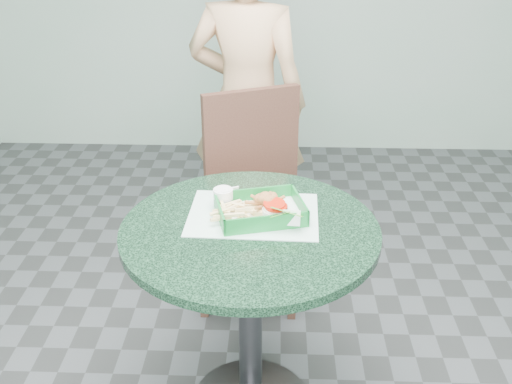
{
  "coord_description": "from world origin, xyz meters",
  "views": [
    {
      "loc": [
        0.08,
        -1.63,
        1.72
      ],
      "look_at": [
        0.02,
        0.1,
        0.84
      ],
      "focal_mm": 42.0,
      "sensor_mm": 36.0,
      "label": 1
    }
  ],
  "objects_px": {
    "dining_chair": "(250,182)",
    "food_basket": "(260,218)",
    "cafe_table": "(250,276)",
    "sauce_ramekin": "(230,195)",
    "diner_person": "(247,94)",
    "crab_sandwich": "(267,207)"
  },
  "relations": [
    {
      "from": "diner_person",
      "to": "crab_sandwich",
      "type": "xyz_separation_m",
      "value": [
        0.12,
        -1.06,
        -0.04
      ]
    },
    {
      "from": "cafe_table",
      "to": "sauce_ramekin",
      "type": "xyz_separation_m",
      "value": [
        -0.07,
        0.15,
        0.22
      ]
    },
    {
      "from": "diner_person",
      "to": "sauce_ramekin",
      "type": "xyz_separation_m",
      "value": [
        -0.01,
        -0.98,
        -0.04
      ]
    },
    {
      "from": "diner_person",
      "to": "sauce_ramekin",
      "type": "bearing_deg",
      "value": 101.67
    },
    {
      "from": "cafe_table",
      "to": "food_basket",
      "type": "height_order",
      "value": "food_basket"
    },
    {
      "from": "cafe_table",
      "to": "diner_person",
      "type": "relative_size",
      "value": 0.49
    },
    {
      "from": "cafe_table",
      "to": "dining_chair",
      "type": "xyz_separation_m",
      "value": [
        -0.04,
        0.8,
        -0.05
      ]
    },
    {
      "from": "crab_sandwich",
      "to": "sauce_ramekin",
      "type": "relative_size",
      "value": 1.67
    },
    {
      "from": "dining_chair",
      "to": "sauce_ramekin",
      "type": "distance_m",
      "value": 0.7
    },
    {
      "from": "cafe_table",
      "to": "dining_chair",
      "type": "distance_m",
      "value": 0.81
    },
    {
      "from": "cafe_table",
      "to": "food_basket",
      "type": "xyz_separation_m",
      "value": [
        0.03,
        0.06,
        0.19
      ]
    },
    {
      "from": "sauce_ramekin",
      "to": "diner_person",
      "type": "bearing_deg",
      "value": 89.44
    },
    {
      "from": "cafe_table",
      "to": "sauce_ramekin",
      "type": "distance_m",
      "value": 0.28
    },
    {
      "from": "food_basket",
      "to": "crab_sandwich",
      "type": "distance_m",
      "value": 0.04
    },
    {
      "from": "dining_chair",
      "to": "diner_person",
      "type": "xyz_separation_m",
      "value": [
        -0.03,
        0.34,
        0.31
      ]
    },
    {
      "from": "dining_chair",
      "to": "food_basket",
      "type": "distance_m",
      "value": 0.78
    },
    {
      "from": "diner_person",
      "to": "crab_sandwich",
      "type": "relative_size",
      "value": 15.38
    },
    {
      "from": "diner_person",
      "to": "food_basket",
      "type": "xyz_separation_m",
      "value": [
        0.09,
        -1.08,
        -0.07
      ]
    },
    {
      "from": "cafe_table",
      "to": "crab_sandwich",
      "type": "xyz_separation_m",
      "value": [
        0.05,
        0.07,
        0.22
      ]
    },
    {
      "from": "cafe_table",
      "to": "sauce_ramekin",
      "type": "bearing_deg",
      "value": 115.58
    },
    {
      "from": "food_basket",
      "to": "crab_sandwich",
      "type": "relative_size",
      "value": 2.49
    },
    {
      "from": "food_basket",
      "to": "sauce_ramekin",
      "type": "relative_size",
      "value": 4.16
    }
  ]
}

